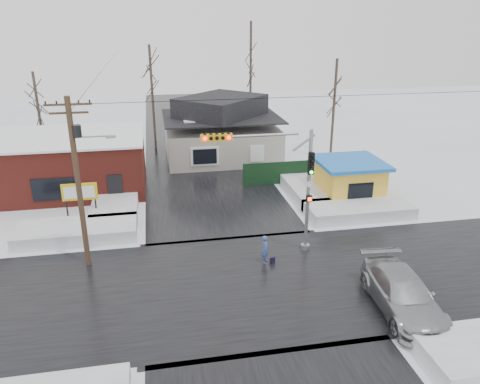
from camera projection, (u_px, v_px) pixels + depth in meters
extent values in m
plane|color=white|center=(247.00, 284.00, 23.33)|extent=(120.00, 120.00, 0.00)
cube|color=black|center=(247.00, 284.00, 23.33)|extent=(10.00, 120.00, 0.02)
cube|color=black|center=(247.00, 284.00, 23.33)|extent=(120.00, 10.00, 0.02)
cube|color=white|center=(77.00, 231.00, 28.06)|extent=(7.00, 3.00, 0.80)
cube|color=white|center=(358.00, 210.00, 31.17)|extent=(7.00, 3.00, 0.80)
cube|color=white|center=(116.00, 199.00, 33.00)|extent=(3.00, 8.00, 0.80)
cube|color=white|center=(306.00, 186.00, 35.42)|extent=(3.00, 8.00, 0.80)
cylinder|color=gray|center=(308.00, 192.00, 25.53)|extent=(0.20, 0.20, 7.00)
cylinder|color=gray|center=(305.00, 247.00, 26.72)|extent=(0.50, 0.50, 0.30)
cylinder|color=gray|center=(255.00, 136.00, 23.84)|extent=(4.60, 0.14, 0.14)
cube|color=gold|center=(217.00, 137.00, 23.49)|extent=(1.60, 0.28, 0.35)
sphere|color=#FF0C0C|center=(205.00, 139.00, 23.24)|extent=(0.20, 0.20, 0.20)
sphere|color=#FF0C0C|center=(229.00, 138.00, 23.45)|extent=(0.20, 0.20, 0.20)
cube|color=black|center=(311.00, 163.00, 24.74)|extent=(0.30, 0.22, 1.20)
sphere|color=#0CE533|center=(311.00, 172.00, 24.77)|extent=(0.18, 0.18, 0.18)
cube|color=black|center=(309.00, 199.00, 25.45)|extent=(0.30, 0.20, 0.35)
cylinder|color=#382619|center=(78.00, 186.00, 23.56)|extent=(0.28, 0.28, 9.00)
cube|color=#382619|center=(68.00, 104.00, 22.10)|extent=(2.20, 0.10, 0.10)
cube|color=#382619|center=(69.00, 113.00, 22.24)|extent=(1.80, 0.10, 0.10)
cylinder|color=black|center=(77.00, 131.00, 22.61)|extent=(0.44, 0.44, 0.60)
cylinder|color=gray|center=(91.00, 137.00, 22.83)|extent=(1.80, 0.08, 0.08)
cube|color=gray|center=(110.00, 137.00, 23.00)|extent=(0.50, 0.22, 0.12)
cube|color=maroon|center=(63.00, 164.00, 35.42)|extent=(12.00, 8.00, 4.00)
cube|color=white|center=(60.00, 137.00, 34.68)|extent=(12.20, 8.20, 0.15)
cube|color=black|center=(55.00, 189.00, 31.94)|extent=(3.00, 0.08, 1.60)
cube|color=black|center=(115.00, 190.00, 32.73)|extent=(1.00, 0.08, 2.20)
cylinder|color=black|center=(67.00, 209.00, 30.03)|extent=(0.10, 0.10, 1.80)
cylinder|color=black|center=(96.00, 207.00, 30.34)|extent=(0.10, 0.10, 1.80)
cube|color=gold|center=(80.00, 192.00, 29.79)|extent=(2.20, 0.18, 1.10)
cube|color=white|center=(79.00, 192.00, 29.69)|extent=(1.90, 0.02, 0.80)
cube|color=#ADA89C|center=(221.00, 142.00, 43.35)|extent=(10.00, 8.00, 3.00)
cube|color=black|center=(221.00, 116.00, 42.49)|extent=(10.40, 8.40, 0.12)
pyramid|color=black|center=(221.00, 106.00, 42.15)|extent=(9.00, 7.00, 1.80)
cube|color=maroon|center=(253.00, 102.00, 43.60)|extent=(0.70, 0.70, 1.40)
cube|color=white|center=(205.00, 156.00, 39.32)|extent=(2.40, 0.12, 1.60)
cube|color=yellow|center=(349.00, 182.00, 33.69)|extent=(4.00, 4.00, 2.60)
cube|color=#186BB4|center=(350.00, 162.00, 33.17)|extent=(4.60, 4.60, 0.25)
cube|color=black|center=(361.00, 191.00, 31.83)|extent=(1.80, 0.06, 1.20)
cube|color=black|center=(292.00, 172.00, 36.99)|extent=(8.00, 0.12, 1.80)
cylinder|color=#332821|center=(153.00, 99.00, 44.74)|extent=(0.24, 0.24, 10.00)
cylinder|color=#332821|center=(251.00, 83.00, 47.94)|extent=(0.24, 0.24, 12.00)
cylinder|color=#332821|center=(334.00, 110.00, 42.16)|extent=(0.24, 0.24, 9.00)
cylinder|color=#332821|center=(40.00, 117.00, 41.53)|extent=(0.24, 0.24, 8.00)
imported|color=#3A53A2|center=(265.00, 249.00, 25.06)|extent=(0.49, 0.64, 1.58)
imported|color=#A0A3A7|center=(402.00, 294.00, 20.98)|extent=(2.83, 6.01, 1.69)
cube|color=black|center=(273.00, 261.00, 25.17)|extent=(0.30, 0.22, 0.35)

